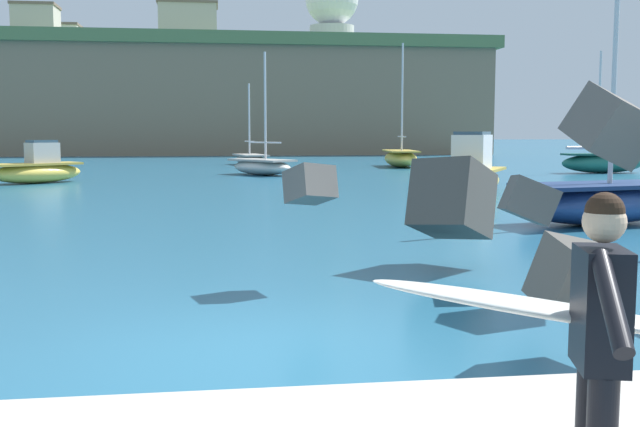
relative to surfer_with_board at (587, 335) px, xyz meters
name	(u,v)px	position (x,y,z in m)	size (l,w,h in m)	color
ground_plane	(258,352)	(-1.45, 4.20, -1.28)	(400.00, 400.00, 0.00)	#235B7A
surfer_with_board	(587,335)	(0.00, 0.00, 0.00)	(2.11, 1.40, 1.78)	black
boat_near_centre	(262,166)	(0.58, 36.47, -0.79)	(3.92, 4.41, 6.41)	beige
boat_near_right	(470,175)	(7.35, 23.00, -0.57)	(4.87, 6.43, 2.30)	#EAC64C
boat_mid_left	(251,159)	(0.54, 48.48, -0.85)	(2.63, 4.66, 5.57)	beige
boat_mid_centre	(598,201)	(7.57, 14.02, -0.70)	(4.77, 2.91, 7.47)	navy
boat_mid_right	(603,162)	(19.47, 35.80, -0.67)	(4.80, 1.53, 6.68)	#1E6656
boat_far_left	(37,169)	(-9.74, 31.48, -0.65)	(4.22, 3.84, 1.92)	#EAC64C
boat_far_centre	(401,158)	(10.09, 44.41, -0.68)	(2.48, 5.65, 7.89)	#EAC64C
mooring_buoy_inner	(305,171)	(2.87, 36.49, -1.06)	(0.44, 0.44, 0.44)	yellow
mooring_buoy_middle	(417,167)	(9.77, 39.22, -1.06)	(0.44, 0.44, 0.44)	yellow
headland_bluff	(146,102)	(-9.93, 89.23, 4.56)	(72.32, 42.52, 11.63)	#847056
radar_dome	(332,9)	(11.95, 85.89, 15.34)	(6.27, 6.27, 9.29)	silver
station_building_west	(188,28)	(-4.86, 90.13, 13.33)	(7.12, 5.29, 5.93)	#B2ADA3
station_building_central	(64,41)	(-20.62, 97.23, 12.39)	(4.29, 5.80, 4.05)	silver
station_building_east	(36,24)	(-20.83, 82.94, 12.51)	(4.65, 4.29, 4.28)	#B2ADA3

